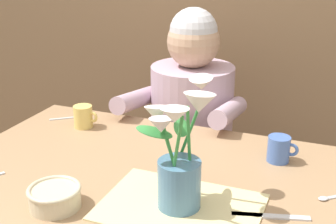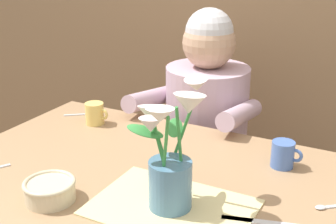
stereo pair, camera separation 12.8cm
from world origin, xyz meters
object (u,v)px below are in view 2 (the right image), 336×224
flower_vase (171,158)px  dinner_knife (261,222)px  ceramic_bowl (50,190)px  tea_cup (95,114)px  coffee_cup (283,154)px  seated_person (205,145)px

flower_vase → dinner_knife: flower_vase is taller
ceramic_bowl → tea_cup: bearing=113.8°
ceramic_bowl → dinner_knife: 0.54m
dinner_knife → ceramic_bowl: bearing=-178.8°
tea_cup → coffee_cup: same height
ceramic_bowl → tea_cup: tea_cup is taller
ceramic_bowl → coffee_cup: size_ratio=1.46×
ceramic_bowl → tea_cup: size_ratio=1.46×
dinner_knife → coffee_cup: coffee_cup is taller
seated_person → tea_cup: 0.52m
seated_person → dinner_knife: 0.85m
dinner_knife → tea_cup: size_ratio=2.04×
seated_person → ceramic_bowl: size_ratio=8.35×
flower_vase → dinner_knife: bearing=10.1°
dinner_knife → coffee_cup: (-0.03, 0.31, 0.04)m
flower_vase → coffee_cup: bearing=61.5°
ceramic_bowl → coffee_cup: (0.48, 0.47, 0.01)m
seated_person → flower_vase: seated_person is taller
seated_person → coffee_cup: size_ratio=12.20×
tea_cup → ceramic_bowl: bearing=-66.2°
dinner_knife → tea_cup: (-0.73, 0.33, 0.04)m
seated_person → flower_vase: bearing=-71.2°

